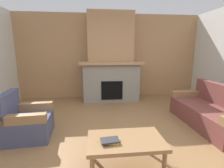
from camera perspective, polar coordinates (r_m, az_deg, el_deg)
name	(u,v)px	position (r m, az deg, el deg)	size (l,w,h in m)	color
ground	(126,143)	(3.05, 4.68, -19.52)	(9.00, 9.00, 0.00)	olive
wall_back_wood_panel	(110,57)	(5.58, -0.85, 9.39)	(6.00, 0.12, 2.70)	tan
fireplace	(111,63)	(5.22, -0.46, 7.17)	(1.90, 0.82, 2.70)	gray
couch	(212,113)	(4.10, 31.12, -8.40)	(0.87, 1.81, 0.85)	brown
armchair	(26,122)	(3.46, -27.52, -11.48)	(0.82, 0.82, 0.85)	#474C6B
coffee_table	(126,143)	(2.33, 4.72, -19.47)	(1.00, 0.60, 0.43)	#997047
book_stack_near_edge	(110,141)	(2.21, -0.54, -18.94)	(0.26, 0.20, 0.04)	gold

